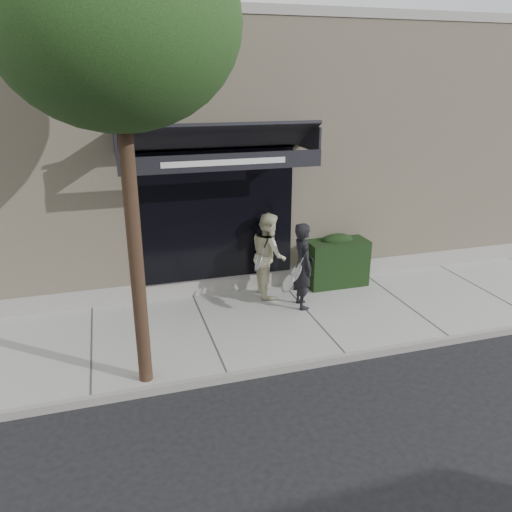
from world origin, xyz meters
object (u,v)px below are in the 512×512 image
object	(u,v)px
hedge	(336,260)
pedestrian_front	(303,266)
pedestrian_back	(269,255)
street_tree	(116,24)

from	to	relation	value
hedge	pedestrian_front	bearing A→B (deg)	-142.55
hedge	pedestrian_back	size ratio (longest dim) A/B	0.75
hedge	pedestrian_back	bearing A→B (deg)	-176.20
hedge	pedestrian_back	distance (m)	1.61
street_tree	pedestrian_back	xyz separation A→B (m)	(2.73, 2.45, -3.99)
pedestrian_front	pedestrian_back	bearing A→B (deg)	120.10
street_tree	pedestrian_front	xyz separation A→B (m)	(3.17, 1.69, -4.01)
street_tree	pedestrian_back	world-z (taller)	street_tree
hedge	street_tree	xyz separation A→B (m)	(-4.30, -2.55, 4.32)
pedestrian_back	street_tree	bearing A→B (deg)	-138.17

